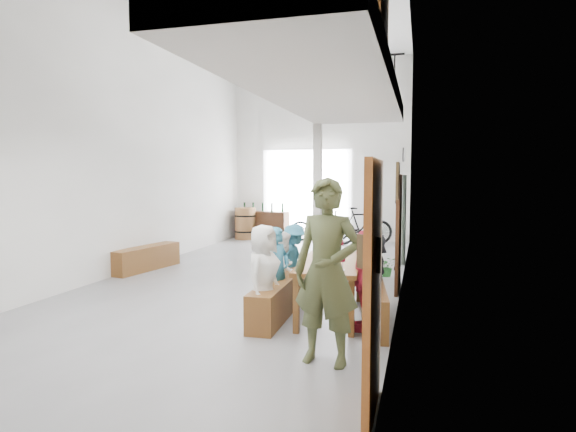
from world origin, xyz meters
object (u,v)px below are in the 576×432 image
(bicycle_near, at_px, (320,226))
(side_bench, at_px, (146,258))
(oak_barrel, at_px, (245,223))
(host_standing, at_px, (327,272))
(serving_counter, at_px, (263,225))
(bench_inner, at_px, (280,296))
(tasting_table, at_px, (331,266))

(bicycle_near, bearing_deg, side_bench, 139.01)
(oak_barrel, xyz_separation_m, bicycle_near, (2.35, 0.20, -0.02))
(side_bench, height_order, bicycle_near, bicycle_near)
(host_standing, bearing_deg, serving_counter, 121.08)
(bicycle_near, bearing_deg, host_standing, 176.42)
(side_bench, xyz_separation_m, oak_barrel, (0.25, 5.29, 0.24))
(bench_inner, xyz_separation_m, side_bench, (-3.64, 2.36, -0.00))
(oak_barrel, relative_size, host_standing, 0.50)
(oak_barrel, bearing_deg, bicycle_near, 4.86)
(serving_counter, bearing_deg, side_bench, -90.69)
(host_standing, height_order, bicycle_near, host_standing)
(tasting_table, distance_m, oak_barrel, 8.61)
(bicycle_near, bearing_deg, oak_barrel, 79.19)
(bench_inner, relative_size, oak_barrel, 2.22)
(tasting_table, height_order, host_standing, host_standing)
(tasting_table, distance_m, host_standing, 1.77)
(tasting_table, relative_size, bicycle_near, 1.14)
(bench_inner, relative_size, host_standing, 1.12)
(host_standing, relative_size, bicycle_near, 1.09)
(bench_inner, xyz_separation_m, bicycle_near, (-1.04, 7.85, 0.22))
(tasting_table, distance_m, side_bench, 4.94)
(side_bench, bearing_deg, host_standing, -40.83)
(tasting_table, height_order, oak_barrel, oak_barrel)
(tasting_table, xyz_separation_m, bench_inner, (-0.73, -0.09, -0.45))
(tasting_table, bearing_deg, host_standing, -85.23)
(bench_inner, bearing_deg, host_standing, -60.44)
(bench_inner, distance_m, bicycle_near, 7.92)
(bench_inner, relative_size, serving_counter, 1.34)
(tasting_table, height_order, bench_inner, tasting_table)
(tasting_table, distance_m, bench_inner, 0.86)
(oak_barrel, distance_m, bicycle_near, 2.36)
(side_bench, bearing_deg, serving_counter, 82.29)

